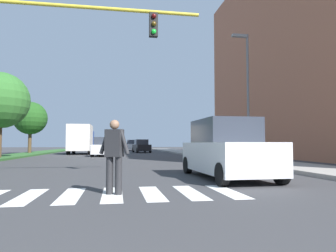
# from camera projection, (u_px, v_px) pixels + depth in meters

# --- Properties ---
(ground_plane) EXTENTS (140.00, 140.00, 0.00)m
(ground_plane) POSITION_uv_depth(u_px,v_px,m) (110.00, 156.00, 28.83)
(ground_plane) COLOR #38383A
(crosswalk) EXTENTS (6.75, 2.20, 0.01)m
(crosswalk) POSITION_uv_depth(u_px,v_px,m) (92.00, 195.00, 6.91)
(crosswalk) COLOR silver
(crosswalk) RESTS_ON ground_plane
(median_strip) EXTENTS (2.86, 64.00, 0.15)m
(median_strip) POSITION_uv_depth(u_px,v_px,m) (9.00, 156.00, 25.51)
(median_strip) COLOR #2D5B28
(median_strip) RESTS_ON ground_plane
(tree_far) EXTENTS (4.04, 4.04, 6.12)m
(tree_far) POSITION_uv_depth(u_px,v_px,m) (0.00, 100.00, 22.21)
(tree_far) COLOR #4C3823
(tree_far) RESTS_ON median_strip
(tree_distant) EXTENTS (3.55, 3.55, 5.52)m
(tree_distant) POSITION_uv_depth(u_px,v_px,m) (30.00, 118.00, 33.53)
(tree_distant) COLOR #4C3823
(tree_distant) RESTS_ON median_strip
(sidewalk_right) EXTENTS (3.00, 64.00, 0.15)m
(sidewalk_right) POSITION_uv_depth(u_px,v_px,m) (207.00, 155.00, 28.30)
(sidewalk_right) COLOR #9E9991
(sidewalk_right) RESTS_ON ground_plane
(street_lamp_right) EXTENTS (1.02, 0.24, 7.50)m
(street_lamp_right) POSITION_uv_depth(u_px,v_px,m) (246.00, 85.00, 18.30)
(street_lamp_right) COLOR slate
(street_lamp_right) RESTS_ON sidewalk_right
(pedestrian_performer) EXTENTS (0.71, 0.40, 1.69)m
(pedestrian_performer) POSITION_uv_depth(u_px,v_px,m) (114.00, 153.00, 7.03)
(pedestrian_performer) COLOR #262628
(pedestrian_performer) RESTS_ON ground_plane
(suv_crossing) EXTENTS (2.06, 4.64, 1.97)m
(suv_crossing) POSITION_uv_depth(u_px,v_px,m) (226.00, 150.00, 10.37)
(suv_crossing) COLOR silver
(suv_crossing) RESTS_ON ground_plane
(sedan_midblock) EXTENTS (2.16, 4.62, 1.71)m
(sedan_midblock) POSITION_uv_depth(u_px,v_px,m) (104.00, 147.00, 28.11)
(sedan_midblock) COLOR silver
(sedan_midblock) RESTS_ON ground_plane
(sedan_distant) EXTENTS (2.14, 4.50, 1.65)m
(sedan_distant) POSITION_uv_depth(u_px,v_px,m) (141.00, 146.00, 39.13)
(sedan_distant) COLOR black
(sedan_distant) RESTS_ON ground_plane
(sedan_far_horizon) EXTENTS (1.99, 4.33, 1.75)m
(sedan_far_horizon) POSITION_uv_depth(u_px,v_px,m) (132.00, 145.00, 52.22)
(sedan_far_horizon) COLOR silver
(sedan_far_horizon) RESTS_ON ground_plane
(truck_box_delivery) EXTENTS (2.40, 6.20, 3.10)m
(truck_box_delivery) POSITION_uv_depth(u_px,v_px,m) (81.00, 139.00, 33.61)
(truck_box_delivery) COLOR navy
(truck_box_delivery) RESTS_ON ground_plane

